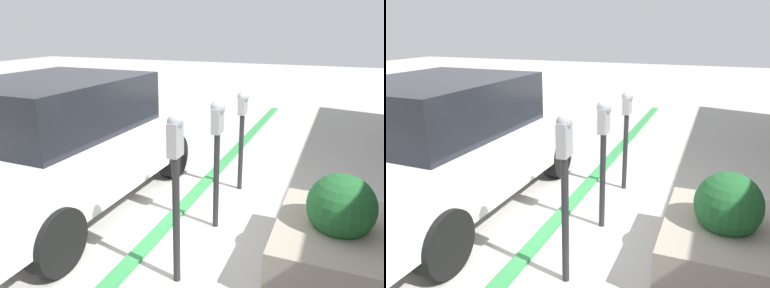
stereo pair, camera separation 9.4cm
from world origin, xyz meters
The scene contains 7 objects.
ground_plane centered at (0.00, 0.00, 0.00)m, with size 40.00×40.00×0.00m, color #ADAAA3.
curb_strip centered at (0.00, 0.08, 0.02)m, with size 13.50×0.16×0.04m.
parking_meter_nearest centered at (-1.11, -0.45, 1.06)m, with size 0.16×0.13×1.57m.
parking_meter_second centered at (-0.05, -0.46, 1.07)m, with size 0.19×0.16×1.50m.
parking_meter_middle centered at (1.10, -0.44, 1.01)m, with size 0.19×0.16×1.42m.
planter_box centered at (-0.40, -1.78, 0.34)m, with size 1.42×1.12×0.98m.
parked_car_front centered at (-0.17, 1.55, 0.85)m, with size 4.22×2.02×1.66m.
Camera 1 is at (-3.78, -1.69, 2.25)m, focal length 35.00 mm.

